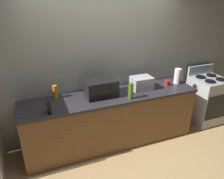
{
  "coord_description": "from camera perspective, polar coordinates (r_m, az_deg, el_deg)",
  "views": [
    {
      "loc": [
        -1.1,
        -2.44,
        2.36
      ],
      "look_at": [
        0.0,
        0.4,
        1.0
      ],
      "focal_mm": 34.31,
      "sensor_mm": 36.0,
      "label": 1
    }
  ],
  "objects": [
    {
      "name": "ground_plane",
      "position": [
        3.57,
        2.44,
        -17.37
      ],
      "size": [
        8.0,
        8.0,
        0.0
      ],
      "primitive_type": "plane",
      "color": "tan"
    },
    {
      "name": "back_wall",
      "position": [
        3.58,
        -2.4,
        7.63
      ],
      "size": [
        6.4,
        0.1,
        2.7
      ],
      "primitive_type": "cube",
      "color": "#9EA399",
      "rests_on": "ground_plane"
    },
    {
      "name": "counter_run",
      "position": [
        3.59,
        0.0,
        -8.01
      ],
      "size": [
        2.84,
        0.64,
        0.9
      ],
      "color": "brown",
      "rests_on": "ground_plane"
    },
    {
      "name": "stove_range",
      "position": [
        4.61,
        23.85,
        -2.45
      ],
      "size": [
        0.6,
        0.61,
        1.08
      ],
      "color": "#B7BABF",
      "rests_on": "ground_plane"
    },
    {
      "name": "microwave",
      "position": [
        3.31,
        -2.99,
        0.44
      ],
      "size": [
        0.48,
        0.35,
        0.27
      ],
      "color": "black",
      "rests_on": "counter_run"
    },
    {
      "name": "toaster_oven",
      "position": [
        3.6,
        7.88,
        1.73
      ],
      "size": [
        0.34,
        0.26,
        0.21
      ],
      "primitive_type": "cube",
      "color": "#B7BABF",
      "rests_on": "counter_run"
    },
    {
      "name": "paper_towel_roll",
      "position": [
        3.96,
        17.06,
        3.43
      ],
      "size": [
        0.12,
        0.12,
        0.27
      ],
      "primitive_type": "cylinder",
      "color": "white",
      "rests_on": "counter_run"
    },
    {
      "name": "cordless_phone",
      "position": [
        2.99,
        -16.45,
        -4.65
      ],
      "size": [
        0.05,
        0.11,
        0.15
      ],
      "primitive_type": "cube",
      "rotation": [
        0.0,
        0.0,
        -0.0
      ],
      "color": "black",
      "rests_on": "counter_run"
    },
    {
      "name": "bottle_olive_oil",
      "position": [
        3.23,
        5.01,
        -0.43
      ],
      "size": [
        0.08,
        0.08,
        0.25
      ],
      "primitive_type": "cylinder",
      "color": "#4C6B19",
      "rests_on": "counter_run"
    },
    {
      "name": "bottle_dish_soap",
      "position": [
        3.37,
        -14.9,
        -0.59
      ],
      "size": [
        0.07,
        0.07,
        0.2
      ],
      "primitive_type": "cylinder",
      "color": "orange",
      "rests_on": "counter_run"
    },
    {
      "name": "mug_red",
      "position": [
        3.87,
        14.46,
        1.77
      ],
      "size": [
        0.08,
        0.08,
        0.09
      ],
      "primitive_type": "cylinder",
      "color": "red",
      "rests_on": "counter_run"
    }
  ]
}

